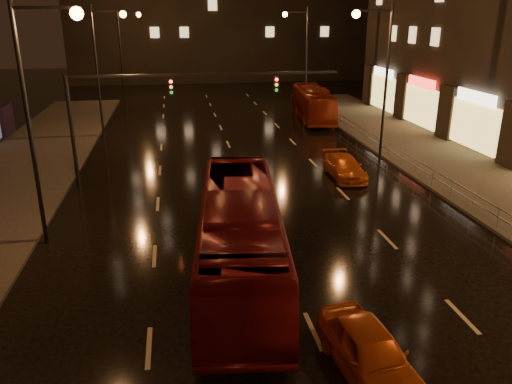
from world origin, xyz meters
TOP-DOWN VIEW (x-y plane):
  - ground at (0.00, 20.00)m, footprint 140.00×140.00m
  - sidewalk_right at (13.50, 15.00)m, footprint 7.00×70.00m
  - traffic_signal at (-5.06, 20.00)m, footprint 15.31×0.32m
  - railing_right at (10.20, 18.00)m, footprint 0.05×56.00m
  - bus_red at (-1.75, 7.87)m, footprint 4.09×12.13m
  - bus_curb at (8.83, 36.25)m, footprint 3.54×10.80m
  - taxi_near at (0.95, 1.85)m, footprint 2.14×4.35m
  - taxi_far at (6.00, 18.79)m, footprint 1.85×4.42m

SIDE VIEW (x-z plane):
  - ground at x=0.00m, z-range 0.00..0.00m
  - sidewalk_right at x=13.50m, z-range 0.00..0.15m
  - taxi_far at x=6.00m, z-range 0.00..1.28m
  - taxi_near at x=0.95m, z-range 0.00..1.43m
  - railing_right at x=10.20m, z-range 0.40..1.40m
  - bus_curb at x=8.83m, z-range 0.00..2.95m
  - bus_red at x=-1.75m, z-range 0.00..3.31m
  - traffic_signal at x=-5.06m, z-range 1.64..7.84m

